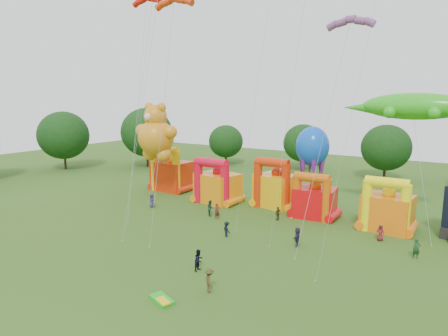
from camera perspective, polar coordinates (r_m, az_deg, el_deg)
The scene contains 23 objects.
ground at distance 30.85m, azimuth -15.11°, elevation -17.49°, with size 160.00×160.00×0.00m, color #305417.
tree_ring at distance 29.74m, azimuth -16.30°, elevation -5.63°, with size 119.37×121.43×12.07m.
bouncy_castle_0 at distance 61.57m, azimuth -7.60°, elevation -0.77°, with size 5.59×4.53×6.95m.
bouncy_castle_1 at distance 54.04m, azimuth -1.07°, elevation -2.48°, with size 6.20×5.38×6.24m.
bouncy_castle_2 at distance 52.30m, azimuth 7.36°, elevation -2.84°, with size 5.86×5.15×6.57m.
bouncy_castle_3 at distance 48.56m, azimuth 12.76°, elevation -4.47°, with size 5.00×4.17×5.55m.
bouncy_castle_4 at distance 46.16m, azimuth 22.27°, elevation -5.54°, with size 5.19×4.31×6.00m.
teddy_bear_kite at distance 55.60m, azimuth -9.74°, elevation 4.16°, with size 6.96×5.45×13.51m.
gecko_kite at distance 47.49m, azimuth 26.13°, elevation 1.68°, with size 14.84×11.06×14.77m.
octopus_kite at distance 50.32m, azimuth 12.27°, elevation 1.61°, with size 4.12×6.78×10.69m.
parafoil_kites at distance 41.35m, azimuth -4.22°, elevation 7.28°, with size 28.22×12.84×26.82m.
diamond_kites at distance 39.60m, azimuth 0.43°, elevation 13.43°, with size 24.52×15.02×37.85m.
folded_kite_bundle at distance 29.69m, azimuth -8.87°, elevation -18.10°, with size 2.23×1.65×0.31m.
spectator_0 at distance 52.68m, azimuth -10.25°, elevation -4.59°, with size 0.90×0.58×1.84m, color #2D2A46.
spectator_1 at distance 47.00m, azimuth -0.99°, elevation -6.20°, with size 0.68×0.45×1.88m, color #5D221A.
spectator_2 at distance 48.36m, azimuth -1.96°, elevation -5.72°, with size 0.93×0.72×1.91m, color #1A432A.
spectator_3 at distance 41.25m, azimuth 0.38°, elevation -8.74°, with size 1.03×0.59×1.60m, color black.
spectator_4 at distance 46.97m, azimuth 7.72°, elevation -6.47°, with size 0.95×0.39×1.62m, color #3B3517.
spectator_5 at distance 39.37m, azimuth 10.42°, elevation -9.64°, with size 1.73×0.55×1.87m, color #2A2742.
spectator_6 at distance 43.06m, azimuth 21.44°, elevation -8.62°, with size 0.80×0.52×1.64m, color maroon.
spectator_7 at distance 39.78m, azimuth 25.79°, elevation -10.34°, with size 0.66×0.43×1.82m, color #1A4220.
spectator_8 at distance 33.73m, azimuth -3.61°, elevation -12.99°, with size 0.88×0.68×1.80m, color black.
spectator_9 at distance 30.27m, azimuth -2.11°, elevation -15.76°, with size 1.17×0.67×1.82m, color #3C3518.
Camera 1 is at (20.64, -18.10, 14.09)m, focal length 32.00 mm.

